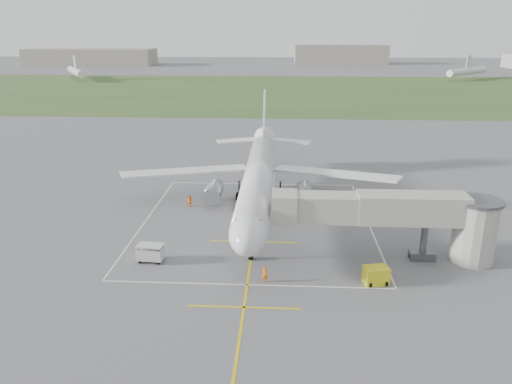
# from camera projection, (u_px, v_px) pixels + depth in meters

# --- Properties ---
(ground) EXTENTS (700.00, 700.00, 0.00)m
(ground) POSITION_uv_depth(u_px,v_px,m) (258.00, 211.00, 66.34)
(ground) COLOR #5F5F62
(ground) RESTS_ON ground
(grass_strip) EXTENTS (700.00, 120.00, 0.02)m
(grass_strip) POSITION_uv_depth(u_px,v_px,m) (275.00, 91.00, 189.51)
(grass_strip) COLOR #325525
(grass_strip) RESTS_ON ground
(apron_markings) EXTENTS (28.20, 60.00, 0.01)m
(apron_markings) POSITION_uv_depth(u_px,v_px,m) (256.00, 228.00, 60.82)
(apron_markings) COLOR #DBBB0C
(apron_markings) RESTS_ON ground
(airliner) EXTENTS (38.93, 46.75, 13.52)m
(airliner) POSITION_uv_depth(u_px,v_px,m) (258.00, 178.00, 65.66)
(airliner) COLOR silver
(airliner) RESTS_ON ground
(jet_bridge) EXTENTS (23.40, 5.00, 7.20)m
(jet_bridge) POSITION_uv_depth(u_px,v_px,m) (404.00, 217.00, 51.23)
(jet_bridge) COLOR gray
(jet_bridge) RESTS_ON ground
(gpu_unit) EXTENTS (2.55, 2.03, 1.71)m
(gpu_unit) POSITION_uv_depth(u_px,v_px,m) (376.00, 275.00, 47.41)
(gpu_unit) COLOR yellow
(gpu_unit) RESTS_ON ground
(baggage_cart) EXTENTS (2.83, 1.86, 1.88)m
(baggage_cart) POSITION_uv_depth(u_px,v_px,m) (151.00, 253.00, 51.85)
(baggage_cart) COLOR #BBBBBB
(baggage_cart) RESTS_ON ground
(ramp_worker_nose) EXTENTS (0.66, 0.50, 1.61)m
(ramp_worker_nose) POSITION_uv_depth(u_px,v_px,m) (265.00, 274.00, 47.67)
(ramp_worker_nose) COLOR orange
(ramp_worker_nose) RESTS_ON ground
(ramp_worker_wing) EXTENTS (0.90, 0.78, 1.58)m
(ramp_worker_wing) POSITION_uv_depth(u_px,v_px,m) (190.00, 201.00, 67.90)
(ramp_worker_wing) COLOR orange
(ramp_worker_wing) RESTS_ON ground
(distant_hangars) EXTENTS (345.00, 49.00, 12.00)m
(distant_hangars) POSITION_uv_depth(u_px,v_px,m) (254.00, 57.00, 316.81)
(distant_hangars) COLOR gray
(distant_hangars) RESTS_ON ground
(distant_aircraft) EXTENTS (203.40, 38.72, 8.85)m
(distant_aircraft) POSITION_uv_depth(u_px,v_px,m) (272.00, 71.00, 230.62)
(distant_aircraft) COLOR silver
(distant_aircraft) RESTS_ON ground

